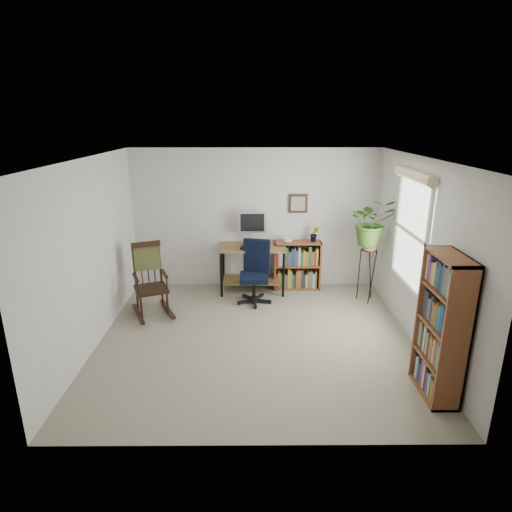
{
  "coord_description": "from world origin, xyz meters",
  "views": [
    {
      "loc": [
        -0.03,
        -5.19,
        2.85
      ],
      "look_at": [
        0.0,
        0.4,
        1.05
      ],
      "focal_mm": 30.0,
      "sensor_mm": 36.0,
      "label": 1
    }
  ],
  "objects_px": {
    "office_chair": "(254,273)",
    "low_bookshelf": "(297,265)",
    "tall_bookshelf": "(442,327)",
    "rocking_chair": "(151,280)",
    "desk": "(252,269)"
  },
  "relations": [
    {
      "from": "desk",
      "to": "low_bookshelf",
      "type": "height_order",
      "value": "low_bookshelf"
    },
    {
      "from": "office_chair",
      "to": "low_bookshelf",
      "type": "relative_size",
      "value": 1.21
    },
    {
      "from": "desk",
      "to": "tall_bookshelf",
      "type": "xyz_separation_m",
      "value": [
        1.97,
        -2.91,
        0.38
      ]
    },
    {
      "from": "office_chair",
      "to": "low_bookshelf",
      "type": "bearing_deg",
      "value": 53.14
    },
    {
      "from": "desk",
      "to": "office_chair",
      "type": "distance_m",
      "value": 0.52
    },
    {
      "from": "rocking_chair",
      "to": "low_bookshelf",
      "type": "bearing_deg",
      "value": 1.56
    },
    {
      "from": "desk",
      "to": "tall_bookshelf",
      "type": "relative_size",
      "value": 0.71
    },
    {
      "from": "office_chair",
      "to": "tall_bookshelf",
      "type": "height_order",
      "value": "tall_bookshelf"
    },
    {
      "from": "rocking_chair",
      "to": "low_bookshelf",
      "type": "distance_m",
      "value": 2.52
    },
    {
      "from": "desk",
      "to": "low_bookshelf",
      "type": "bearing_deg",
      "value": 8.79
    },
    {
      "from": "rocking_chair",
      "to": "low_bookshelf",
      "type": "height_order",
      "value": "rocking_chair"
    },
    {
      "from": "rocking_chair",
      "to": "tall_bookshelf",
      "type": "xyz_separation_m",
      "value": [
        3.5,
        -2.0,
        0.23
      ]
    },
    {
      "from": "desk",
      "to": "office_chair",
      "type": "height_order",
      "value": "office_chair"
    },
    {
      "from": "rocking_chair",
      "to": "desk",
      "type": "bearing_deg",
      "value": 8.31
    },
    {
      "from": "office_chair",
      "to": "tall_bookshelf",
      "type": "distance_m",
      "value": 3.11
    }
  ]
}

